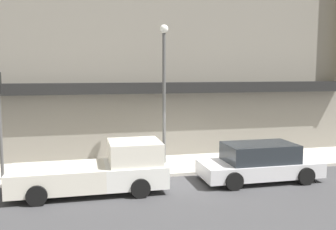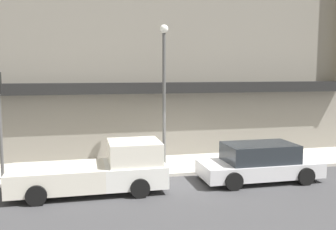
{
  "view_description": "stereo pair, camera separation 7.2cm",
  "coord_description": "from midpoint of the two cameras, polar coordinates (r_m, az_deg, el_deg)",
  "views": [
    {
      "loc": [
        -3.9,
        -14.08,
        4.2
      ],
      "look_at": [
        -0.33,
        1.28,
        2.33
      ],
      "focal_mm": 40.0,
      "sensor_mm": 36.0,
      "label": 1
    },
    {
      "loc": [
        -3.83,
        -14.1,
        4.2
      ],
      "look_at": [
        -0.33,
        1.28,
        2.33
      ],
      "focal_mm": 40.0,
      "sensor_mm": 36.0,
      "label": 2
    }
  ],
  "objects": [
    {
      "name": "fire_hydrant",
      "position": [
        15.08,
        -5.17,
        -7.5
      ],
      "size": [
        0.21,
        0.21,
        0.72
      ],
      "color": "yellow",
      "rests_on": "sidewalk"
    },
    {
      "name": "pickup_truck",
      "position": [
        13.34,
        -10.43,
        -8.3
      ],
      "size": [
        5.27,
        2.13,
        1.74
      ],
      "rotation": [
        0.0,
        0.0,
        0.02
      ],
      "color": "white",
      "rests_on": "ground"
    },
    {
      "name": "sidewalk",
      "position": [
        16.67,
        0.75,
        -7.59
      ],
      "size": [
        36.0,
        3.19,
        0.13
      ],
      "color": "#B7B2A8",
      "rests_on": "ground"
    },
    {
      "name": "building",
      "position": [
        19.16,
        -1.39,
        7.79
      ],
      "size": [
        19.8,
        3.8,
        10.54
      ],
      "color": "gray",
      "rests_on": "ground"
    },
    {
      "name": "parked_car",
      "position": [
        14.86,
        13.62,
        -7.04
      ],
      "size": [
        4.58,
        2.05,
        1.44
      ],
      "rotation": [
        0.0,
        0.0,
        -0.04
      ],
      "color": "silver",
      "rests_on": "ground"
    },
    {
      "name": "ground_plane",
      "position": [
        15.2,
        2.21,
        -9.27
      ],
      "size": [
        80.0,
        80.0,
        0.0
      ],
      "primitive_type": "plane",
      "color": "#38383A"
    },
    {
      "name": "street_lamp",
      "position": [
        15.85,
        -0.74,
        5.42
      ],
      "size": [
        0.36,
        0.36,
        5.98
      ],
      "color": "#4C4C4C",
      "rests_on": "sidewalk"
    }
  ]
}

